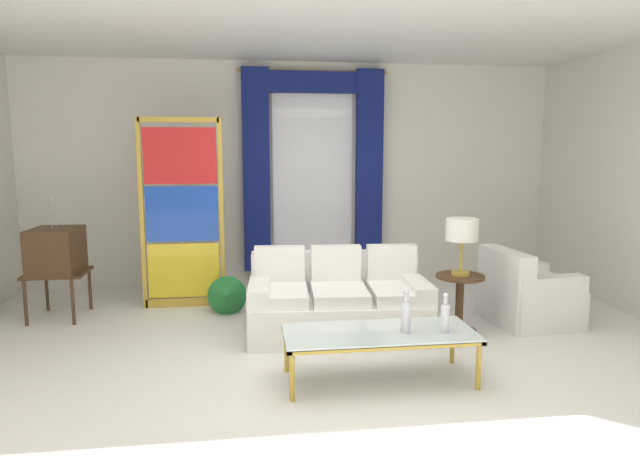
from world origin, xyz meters
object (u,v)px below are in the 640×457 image
at_px(couch_white_long, 337,303).
at_px(table_lamp_brass, 462,232).
at_px(bottle_blue_decanter, 445,316).
at_px(stained_glass_divider, 182,218).
at_px(vintage_tv, 56,252).
at_px(armchair_white, 525,297).
at_px(peacock_figurine, 227,297).
at_px(bottle_crystal_tall, 406,315).
at_px(round_side_table, 460,298).
at_px(coffee_table, 379,335).

bearing_deg(couch_white_long, table_lamp_brass, -8.44).
xyz_separation_m(bottle_blue_decanter, stained_glass_divider, (-2.27, 2.45, 0.52)).
distance_m(vintage_tv, armchair_white, 5.09).
xyz_separation_m(couch_white_long, armchair_white, (2.03, 0.02, -0.02)).
distance_m(vintage_tv, peacock_figurine, 1.91).
bearing_deg(table_lamp_brass, stained_glass_divider, 155.05).
bearing_deg(stained_glass_divider, vintage_tv, -169.52).
bearing_deg(couch_white_long, bottle_crystal_tall, -75.34).
height_order(vintage_tv, armchair_white, vintage_tv).
xyz_separation_m(stained_glass_divider, round_side_table, (2.85, -1.32, -0.70)).
xyz_separation_m(peacock_figurine, table_lamp_brass, (2.35, -0.87, 0.81)).
bearing_deg(stained_glass_divider, bottle_blue_decanter, -47.27).
height_order(couch_white_long, stained_glass_divider, stained_glass_divider).
bearing_deg(peacock_figurine, table_lamp_brass, -20.44).
distance_m(couch_white_long, coffee_table, 1.22).
bearing_deg(table_lamp_brass, coffee_table, -136.50).
relative_size(armchair_white, stained_glass_divider, 0.40).
relative_size(couch_white_long, round_side_table, 3.04).
xyz_separation_m(coffee_table, bottle_crystal_tall, (0.20, -0.05, 0.17)).
distance_m(bottle_blue_decanter, stained_glass_divider, 3.38).
distance_m(vintage_tv, round_side_table, 4.33).
height_order(round_side_table, table_lamp_brass, table_lamp_brass).
height_order(bottle_crystal_tall, round_side_table, bottle_crystal_tall).
relative_size(bottle_blue_decanter, stained_glass_divider, 0.15).
height_order(bottle_blue_decanter, round_side_table, bottle_blue_decanter).
distance_m(armchair_white, table_lamp_brass, 1.12).
relative_size(couch_white_long, peacock_figurine, 3.02).
bearing_deg(round_side_table, bottle_crystal_tall, -129.30).
xyz_separation_m(bottle_crystal_tall, round_side_table, (0.89, 1.08, -0.20)).
height_order(couch_white_long, table_lamp_brass, table_lamp_brass).
bearing_deg(table_lamp_brass, round_side_table, 0.00).
height_order(bottle_crystal_tall, vintage_tv, vintage_tv).
bearing_deg(bottle_crystal_tall, coffee_table, 164.50).
bearing_deg(armchair_white, peacock_figurine, 167.89).
bearing_deg(table_lamp_brass, bottle_blue_decanter, -117.30).
distance_m(armchair_white, round_side_table, 0.84).
height_order(peacock_figurine, round_side_table, round_side_table).
bearing_deg(bottle_crystal_tall, couch_white_long, 104.66).
height_order(couch_white_long, bottle_blue_decanter, couch_white_long).
xyz_separation_m(bottle_blue_decanter, bottle_crystal_tall, (-0.30, 0.05, 0.01)).
distance_m(peacock_figurine, table_lamp_brass, 2.63).
height_order(coffee_table, peacock_figurine, peacock_figurine).
xyz_separation_m(couch_white_long, vintage_tv, (-2.96, 0.90, 0.42)).
xyz_separation_m(bottle_crystal_tall, peacock_figurine, (-1.46, 1.96, -0.33)).
distance_m(stained_glass_divider, table_lamp_brass, 3.14).
height_order(armchair_white, table_lamp_brass, table_lamp_brass).
relative_size(vintage_tv, stained_glass_divider, 0.61).
height_order(bottle_blue_decanter, armchair_white, armchair_white).
bearing_deg(bottle_blue_decanter, round_side_table, 62.70).
bearing_deg(coffee_table, bottle_blue_decanter, -11.28).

